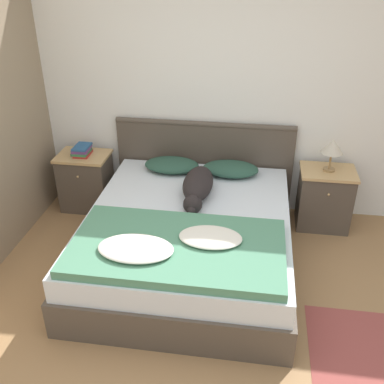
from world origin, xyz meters
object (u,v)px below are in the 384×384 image
(nightstand_right, at_px, (324,198))
(dog, at_px, (198,186))
(bed, at_px, (188,240))
(book_stack, at_px, (82,150))
(pillow_left, at_px, (172,165))
(table_lamp, at_px, (333,147))
(pillow_right, at_px, (231,169))
(nightstand_left, at_px, (86,181))

(nightstand_right, bearing_deg, dog, -157.60)
(bed, bearing_deg, dog, 84.46)
(bed, distance_m, book_stack, 1.54)
(nightstand_right, xyz_separation_m, pillow_left, (-1.52, -0.02, 0.27))
(nightstand_right, height_order, pillow_left, pillow_left)
(pillow_left, xyz_separation_m, book_stack, (-0.94, 0.03, 0.09))
(book_stack, height_order, table_lamp, table_lamp)
(nightstand_right, relative_size, table_lamp, 1.93)
(pillow_left, bearing_deg, pillow_right, 0.00)
(nightstand_left, distance_m, pillow_left, 0.97)
(nightstand_left, relative_size, dog, 0.73)
(book_stack, xyz_separation_m, table_lamp, (2.46, 0.00, 0.19))
(nightstand_left, bearing_deg, book_stack, 139.54)
(bed, xyz_separation_m, pillow_left, (-0.29, 0.80, 0.32))
(pillow_right, bearing_deg, dog, -119.19)
(pillow_right, relative_size, dog, 0.65)
(pillow_left, relative_size, book_stack, 2.27)
(bed, relative_size, pillow_right, 3.76)
(book_stack, bearing_deg, pillow_left, -1.65)
(book_stack, relative_size, table_lamp, 0.76)
(nightstand_right, xyz_separation_m, book_stack, (-2.46, 0.00, 0.35))
(nightstand_right, distance_m, book_stack, 2.49)
(bed, xyz_separation_m, table_lamp, (1.23, 0.83, 0.60))
(pillow_left, distance_m, book_stack, 0.94)
(bed, xyz_separation_m, book_stack, (-1.23, 0.83, 0.41))
(pillow_left, bearing_deg, dog, -55.17)
(pillow_right, bearing_deg, table_lamp, 1.83)
(dog, bearing_deg, table_lamp, 22.63)
(bed, bearing_deg, pillow_left, 110.17)
(pillow_right, relative_size, table_lamp, 1.72)
(dog, bearing_deg, bed, -95.54)
(nightstand_left, distance_m, pillow_right, 1.55)
(bed, height_order, pillow_left, pillow_left)
(nightstand_left, xyz_separation_m, book_stack, (-0.00, 0.00, 0.35))
(pillow_right, bearing_deg, pillow_left, 180.00)
(book_stack, bearing_deg, bed, -33.89)
(bed, bearing_deg, nightstand_right, 33.87)
(bed, relative_size, dog, 2.46)
(book_stack, distance_m, table_lamp, 2.47)
(nightstand_right, relative_size, pillow_left, 1.12)
(pillow_right, xyz_separation_m, table_lamp, (0.93, 0.03, 0.28))
(nightstand_right, height_order, book_stack, book_stack)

